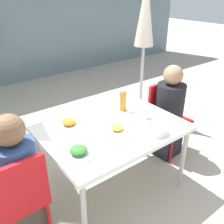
{
  "coord_description": "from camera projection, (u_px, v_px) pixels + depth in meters",
  "views": [
    {
      "loc": [
        -1.21,
        -1.58,
        1.9
      ],
      "look_at": [
        0.0,
        0.0,
        0.88
      ],
      "focal_mm": 40.0,
      "sensor_mm": 36.0,
      "label": 1
    }
  ],
  "objects": [
    {
      "name": "closed_umbrella",
      "position": [
        145.0,
        24.0,
        3.4
      ],
      "size": [
        0.36,
        0.36,
        2.03
      ],
      "color": "#333333",
      "rests_on": "ground"
    },
    {
      "name": "salad_bowl",
      "position": [
        157.0,
        130.0,
        2.18
      ],
      "size": [
        0.19,
        0.19,
        0.06
      ],
      "color": "white",
      "rests_on": "dining_table"
    },
    {
      "name": "person_right",
      "position": [
        169.0,
        115.0,
        2.92
      ],
      "size": [
        0.32,
        0.32,
        1.13
      ],
      "rotation": [
        0.0,
        0.0,
        -3.06
      ],
      "color": "black",
      "rests_on": "ground"
    },
    {
      "name": "ground_plane",
      "position": [
        112.0,
        186.0,
        2.64
      ],
      "size": [
        24.0,
        24.0,
        0.0
      ],
      "primitive_type": "plane",
      "color": "#B2A893"
    },
    {
      "name": "person_left",
      "position": [
        20.0,
        183.0,
        1.9
      ],
      "size": [
        0.31,
        0.31,
        1.14
      ],
      "rotation": [
        0.0,
        0.0,
        0.01
      ],
      "color": "#473D33",
      "rests_on": "ground"
    },
    {
      "name": "bottle",
      "position": [
        123.0,
        101.0,
        2.55
      ],
      "size": [
        0.07,
        0.07,
        0.23
      ],
      "color": "#B7751E",
      "rests_on": "dining_table"
    },
    {
      "name": "chair_right",
      "position": [
        165.0,
        113.0,
        3.01
      ],
      "size": [
        0.43,
        0.43,
        0.87
      ],
      "rotation": [
        0.0,
        0.0,
        -3.06
      ],
      "color": "red",
      "rests_on": "ground"
    },
    {
      "name": "drinking_cup",
      "position": [
        146.0,
        114.0,
        2.43
      ],
      "size": [
        0.08,
        0.08,
        0.09
      ],
      "color": "silver",
      "rests_on": "dining_table"
    },
    {
      "name": "plate_0",
      "position": [
        117.0,
        129.0,
        2.22
      ],
      "size": [
        0.2,
        0.2,
        0.06
      ],
      "color": "white",
      "rests_on": "dining_table"
    },
    {
      "name": "dining_table",
      "position": [
        112.0,
        132.0,
        2.33
      ],
      "size": [
        1.28,
        0.95,
        0.73
      ],
      "color": "white",
      "rests_on": "ground"
    },
    {
      "name": "chair_left",
      "position": [
        18.0,
        196.0,
        1.83
      ],
      "size": [
        0.41,
        0.41,
        0.87
      ],
      "rotation": [
        0.0,
        0.0,
        0.01
      ],
      "color": "red",
      "rests_on": "ground"
    },
    {
      "name": "plate_2",
      "position": [
        69.0,
        123.0,
        2.3
      ],
      "size": [
        0.23,
        0.23,
        0.07
      ],
      "color": "white",
      "rests_on": "dining_table"
    },
    {
      "name": "plate_1",
      "position": [
        79.0,
        152.0,
        1.91
      ],
      "size": [
        0.25,
        0.25,
        0.07
      ],
      "color": "white",
      "rests_on": "dining_table"
    }
  ]
}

